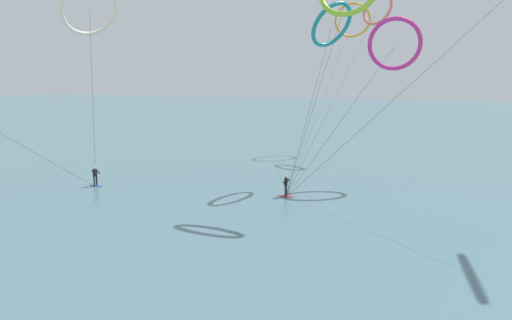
{
  "coord_description": "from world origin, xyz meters",
  "views": [
    {
      "loc": [
        9.23,
        0.14,
        9.34
      ],
      "look_at": [
        0.0,
        22.9,
        5.05
      ],
      "focal_mm": 33.34,
      "sensor_mm": 36.0,
      "label": 1
    }
  ],
  "objects_px": {
    "surfer_crimson": "(286,187)",
    "kite_ivory": "(89,9)",
    "kite_coral": "(377,9)",
    "kite_teal": "(332,25)",
    "surfer_cobalt": "(95,178)",
    "kite_amber": "(352,20)",
    "kite_magenta": "(395,44)"
  },
  "relations": [
    {
      "from": "kite_coral",
      "to": "kite_amber",
      "type": "relative_size",
      "value": 0.85
    },
    {
      "from": "surfer_crimson",
      "to": "kite_ivory",
      "type": "bearing_deg",
      "value": 69.75
    },
    {
      "from": "kite_teal",
      "to": "kite_magenta",
      "type": "bearing_deg",
      "value": 141.14
    },
    {
      "from": "surfer_cobalt",
      "to": "kite_coral",
      "type": "distance_m",
      "value": 35.99
    },
    {
      "from": "kite_magenta",
      "to": "kite_teal",
      "type": "bearing_deg",
      "value": 13.44
    },
    {
      "from": "surfer_cobalt",
      "to": "kite_coral",
      "type": "height_order",
      "value": "kite_coral"
    },
    {
      "from": "surfer_crimson",
      "to": "kite_teal",
      "type": "distance_m",
      "value": 14.72
    },
    {
      "from": "surfer_cobalt",
      "to": "kite_ivory",
      "type": "relative_size",
      "value": 0.1
    },
    {
      "from": "kite_teal",
      "to": "kite_coral",
      "type": "height_order",
      "value": "kite_coral"
    },
    {
      "from": "kite_ivory",
      "to": "surfer_crimson",
      "type": "bearing_deg",
      "value": 121.36
    },
    {
      "from": "kite_ivory",
      "to": "kite_magenta",
      "type": "relative_size",
      "value": 1.18
    },
    {
      "from": "surfer_cobalt",
      "to": "kite_magenta",
      "type": "distance_m",
      "value": 28.28
    },
    {
      "from": "kite_coral",
      "to": "kite_ivory",
      "type": "height_order",
      "value": "kite_coral"
    },
    {
      "from": "surfer_cobalt",
      "to": "kite_ivory",
      "type": "xyz_separation_m",
      "value": [
        -0.42,
        0.98,
        14.13
      ]
    },
    {
      "from": "kite_coral",
      "to": "kite_ivory",
      "type": "distance_m",
      "value": 31.69
    },
    {
      "from": "kite_teal",
      "to": "kite_amber",
      "type": "xyz_separation_m",
      "value": [
        -2.16,
        20.21,
        2.58
      ]
    },
    {
      "from": "kite_amber",
      "to": "kite_ivory",
      "type": "bearing_deg",
      "value": 44.46
    },
    {
      "from": "surfer_cobalt",
      "to": "surfer_crimson",
      "type": "bearing_deg",
      "value": 107.26
    },
    {
      "from": "surfer_crimson",
      "to": "kite_amber",
      "type": "relative_size",
      "value": 0.06
    },
    {
      "from": "surfer_crimson",
      "to": "kite_ivory",
      "type": "relative_size",
      "value": 0.1
    },
    {
      "from": "kite_teal",
      "to": "kite_ivory",
      "type": "distance_m",
      "value": 20.39
    },
    {
      "from": "kite_amber",
      "to": "kite_ivory",
      "type": "xyz_separation_m",
      "value": [
        -16.33,
        -28.73,
        -1.39
      ]
    },
    {
      "from": "kite_amber",
      "to": "kite_magenta",
      "type": "distance_m",
      "value": 19.87
    },
    {
      "from": "kite_coral",
      "to": "kite_amber",
      "type": "height_order",
      "value": "kite_coral"
    },
    {
      "from": "kite_coral",
      "to": "surfer_crimson",
      "type": "bearing_deg",
      "value": -69.01
    },
    {
      "from": "kite_ivory",
      "to": "kite_magenta",
      "type": "height_order",
      "value": "kite_ivory"
    },
    {
      "from": "kite_amber",
      "to": "kite_ivory",
      "type": "height_order",
      "value": "kite_amber"
    },
    {
      "from": "surfer_crimson",
      "to": "surfer_cobalt",
      "type": "distance_m",
      "value": 16.58
    },
    {
      "from": "kite_coral",
      "to": "kite_ivory",
      "type": "bearing_deg",
      "value": -100.23
    },
    {
      "from": "surfer_cobalt",
      "to": "kite_teal",
      "type": "distance_m",
      "value": 24.17
    },
    {
      "from": "kite_magenta",
      "to": "surfer_crimson",
      "type": "bearing_deg",
      "value": 43.18
    },
    {
      "from": "kite_coral",
      "to": "kite_teal",
      "type": "bearing_deg",
      "value": -66.31
    }
  ]
}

